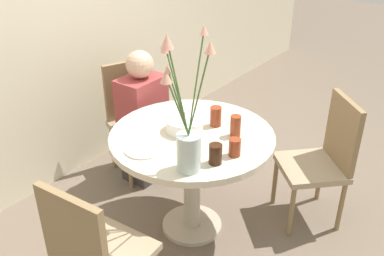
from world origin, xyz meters
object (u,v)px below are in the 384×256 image
object	(u,v)px
chair_right_flank	(94,251)
flower_vase	(186,133)
side_plate	(143,149)
drink_glass_2	(235,147)
drink_glass_0	(236,126)
birthday_cake	(185,125)
chair_near_front	(324,155)
drink_glass_3	(216,116)
person_boy	(143,122)
drink_glass_1	(215,154)
chair_far_back	(134,113)

from	to	relation	value
chair_right_flank	flower_vase	distance (m)	0.72
side_plate	drink_glass_2	xyz separation A→B (m)	(0.26, -0.44, 0.05)
flower_vase	drink_glass_0	world-z (taller)	flower_vase
drink_glass_0	side_plate	bearing A→B (deg)	144.41
birthday_cake	drink_glass_0	size ratio (longest dim) A/B	1.73
chair_near_front	drink_glass_3	world-z (taller)	chair_near_front
chair_right_flank	chair_near_front	xyz separation A→B (m)	(1.50, -0.55, 0.00)
chair_right_flank	drink_glass_0	bearing A→B (deg)	-103.01
drink_glass_3	person_boy	distance (m)	0.78
drink_glass_2	person_boy	bearing A→B (deg)	72.06
drink_glass_2	person_boy	distance (m)	1.09
side_plate	drink_glass_1	size ratio (longest dim) A/B	1.88
chair_near_front	drink_glass_3	xyz separation A→B (m)	(-0.45, 0.57, 0.29)
chair_near_front	drink_glass_1	xyz separation A→B (m)	(-0.81, 0.32, 0.29)
chair_right_flank	drink_glass_0	world-z (taller)	chair_right_flank
side_plate	chair_far_back	bearing A→B (deg)	47.48
flower_vase	chair_right_flank	bearing A→B (deg)	165.26
chair_right_flank	drink_glass_0	distance (m)	1.07
drink_glass_3	drink_glass_0	bearing A→B (deg)	-103.24
drink_glass_2	drink_glass_0	bearing A→B (deg)	30.79
chair_right_flank	drink_glass_1	bearing A→B (deg)	-112.53
chair_far_back	birthday_cake	size ratio (longest dim) A/B	3.91
chair_near_front	chair_right_flank	bearing A→B (deg)	-65.36
drink_glass_0	drink_glass_3	size ratio (longest dim) A/B	1.04
flower_vase	drink_glass_2	distance (m)	0.35
drink_glass_1	person_boy	world-z (taller)	person_boy
chair_far_back	drink_glass_0	xyz separation A→B (m)	(-0.19, -1.03, 0.30)
chair_near_front	drink_glass_0	world-z (taller)	chair_near_front
chair_near_front	drink_glass_3	distance (m)	0.78
chair_near_front	person_boy	bearing A→B (deg)	-119.80
chair_right_flank	drink_glass_3	distance (m)	1.09
drink_glass_1	person_boy	distance (m)	1.10
flower_vase	drink_glass_0	bearing A→B (deg)	-0.92
drink_glass_3	chair_right_flank	bearing A→B (deg)	-179.05
chair_right_flank	drink_glass_2	world-z (taller)	chair_right_flank
drink_glass_2	chair_right_flank	bearing A→B (deg)	162.07
chair_near_front	drink_glass_1	bearing A→B (deg)	-67.12
flower_vase	person_boy	world-z (taller)	flower_vase
drink_glass_3	flower_vase	bearing A→B (deg)	-162.37
drink_glass_1	drink_glass_3	bearing A→B (deg)	33.89
chair_far_back	person_boy	xyz separation A→B (m)	(-0.06, -0.15, -0.00)
chair_right_flank	person_boy	distance (m)	1.36
chair_far_back	chair_right_flank	distance (m)	1.49
drink_glass_1	birthday_cake	bearing A→B (deg)	61.84
flower_vase	chair_far_back	bearing A→B (deg)	57.32
drink_glass_2	drink_glass_3	distance (m)	0.37
drink_glass_0	drink_glass_1	distance (m)	0.33
flower_vase	side_plate	world-z (taller)	flower_vase
side_plate	flower_vase	bearing A→B (deg)	-91.81
birthday_cake	flower_vase	size ratio (longest dim) A/B	0.30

